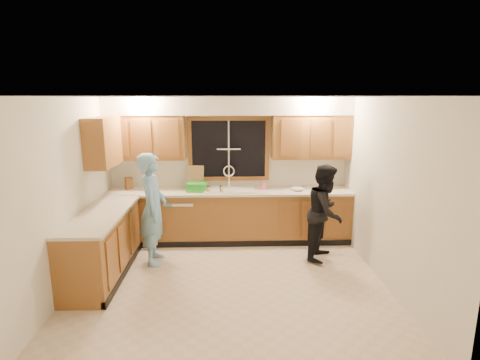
% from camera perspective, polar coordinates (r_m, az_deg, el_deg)
% --- Properties ---
extents(floor, '(4.20, 4.20, 0.00)m').
position_cam_1_polar(floor, '(5.31, -1.53, -15.51)').
color(floor, beige).
rests_on(floor, ground).
extents(ceiling, '(4.20, 4.20, 0.00)m').
position_cam_1_polar(ceiling, '(4.69, -1.71, 12.57)').
color(ceiling, white).
extents(wall_back, '(4.20, 0.00, 4.20)m').
position_cam_1_polar(wall_back, '(6.71, -1.71, 1.78)').
color(wall_back, white).
rests_on(wall_back, ground).
extents(wall_left, '(0.00, 3.80, 3.80)m').
position_cam_1_polar(wall_left, '(5.28, -25.08, -2.33)').
color(wall_left, white).
rests_on(wall_left, ground).
extents(wall_right, '(0.00, 3.80, 3.80)m').
position_cam_1_polar(wall_right, '(5.29, 21.76, -2.00)').
color(wall_right, white).
rests_on(wall_right, ground).
extents(base_cabinets_back, '(4.20, 0.60, 0.88)m').
position_cam_1_polar(base_cabinets_back, '(6.62, -1.66, -5.61)').
color(base_cabinets_back, '#935E2A').
rests_on(base_cabinets_back, ground).
extents(base_cabinets_left, '(0.60, 1.90, 0.88)m').
position_cam_1_polar(base_cabinets_left, '(5.72, -20.17, -9.33)').
color(base_cabinets_left, '#935E2A').
rests_on(base_cabinets_left, ground).
extents(countertop_back, '(4.20, 0.63, 0.04)m').
position_cam_1_polar(countertop_back, '(6.47, -1.68, -1.78)').
color(countertop_back, beige).
rests_on(countertop_back, base_cabinets_back).
extents(countertop_left, '(0.63, 1.90, 0.04)m').
position_cam_1_polar(countertop_left, '(5.57, -20.37, -4.93)').
color(countertop_left, beige).
rests_on(countertop_left, base_cabinets_left).
extents(upper_cabinets_left, '(1.35, 0.33, 0.75)m').
position_cam_1_polar(upper_cabinets_left, '(6.61, -14.26, 6.29)').
color(upper_cabinets_left, '#935E2A').
rests_on(upper_cabinets_left, wall_back).
extents(upper_cabinets_right, '(1.35, 0.33, 0.75)m').
position_cam_1_polar(upper_cabinets_right, '(6.62, 10.77, 6.46)').
color(upper_cabinets_right, '#935E2A').
rests_on(upper_cabinets_right, wall_back).
extents(upper_cabinets_return, '(0.33, 0.90, 0.75)m').
position_cam_1_polar(upper_cabinets_return, '(6.15, -20.13, 5.49)').
color(upper_cabinets_return, '#935E2A').
rests_on(upper_cabinets_return, wall_left).
extents(soffit, '(4.20, 0.35, 0.30)m').
position_cam_1_polar(soffit, '(6.42, -1.77, 11.19)').
color(soffit, white).
rests_on(soffit, wall_back).
extents(window_frame, '(1.44, 0.03, 1.14)m').
position_cam_1_polar(window_frame, '(6.64, -1.73, 4.74)').
color(window_frame, black).
rests_on(window_frame, wall_back).
extents(sink, '(0.86, 0.52, 0.57)m').
position_cam_1_polar(sink, '(6.50, -1.68, -2.04)').
color(sink, white).
rests_on(sink, countertop_back).
extents(dishwasher, '(0.60, 0.56, 0.82)m').
position_cam_1_polar(dishwasher, '(6.67, -9.02, -5.89)').
color(dishwasher, silver).
rests_on(dishwasher, floor).
extents(stove, '(0.58, 0.75, 0.90)m').
position_cam_1_polar(stove, '(5.23, -22.12, -11.49)').
color(stove, silver).
rests_on(stove, floor).
extents(man, '(0.45, 0.65, 1.70)m').
position_cam_1_polar(man, '(5.80, -13.14, -4.30)').
color(man, '#74AFDB').
rests_on(man, floor).
extents(woman, '(0.85, 0.91, 1.50)m').
position_cam_1_polar(woman, '(5.97, 12.88, -4.81)').
color(woman, black).
rests_on(woman, floor).
extents(knife_block, '(0.15, 0.14, 0.21)m').
position_cam_1_polar(knife_block, '(6.81, -16.59, -0.50)').
color(knife_block, brown).
rests_on(knife_block, countertop_back).
extents(cutting_board, '(0.31, 0.14, 0.39)m').
position_cam_1_polar(cutting_board, '(6.68, -6.82, 0.51)').
color(cutting_board, tan).
rests_on(cutting_board, countertop_back).
extents(dish_crate, '(0.35, 0.33, 0.15)m').
position_cam_1_polar(dish_crate, '(6.46, -6.60, -1.02)').
color(dish_crate, green).
rests_on(dish_crate, countertop_back).
extents(soap_bottle, '(0.08, 0.09, 0.17)m').
position_cam_1_polar(soap_bottle, '(6.54, 3.63, -0.71)').
color(soap_bottle, '#EB597C').
rests_on(soap_bottle, countertop_back).
extents(bowl, '(0.25, 0.25, 0.05)m').
position_cam_1_polar(bowl, '(6.52, 8.84, -1.43)').
color(bowl, silver).
rests_on(bowl, countertop_back).
extents(can_left, '(0.07, 0.07, 0.12)m').
position_cam_1_polar(can_left, '(6.29, -4.88, -1.49)').
color(can_left, '#C0B494').
rests_on(can_left, countertop_back).
extents(can_right, '(0.09, 0.09, 0.13)m').
position_cam_1_polar(can_right, '(6.26, -2.86, -1.49)').
color(can_right, '#C0B494').
rests_on(can_right, countertop_back).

